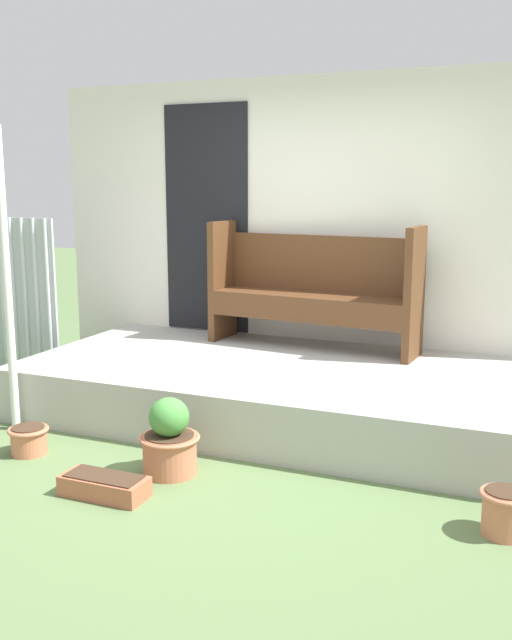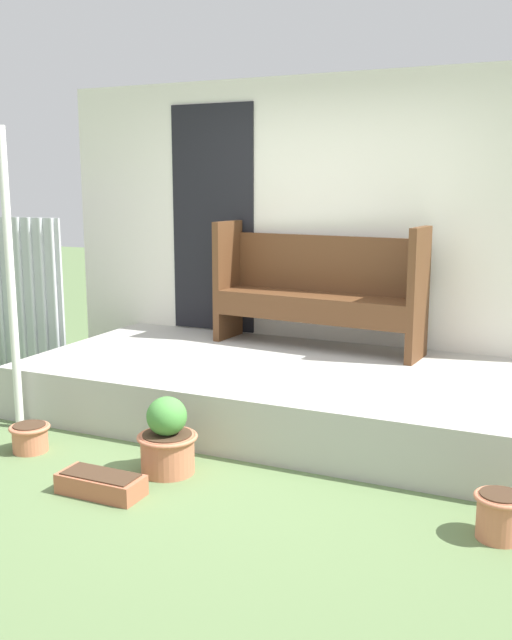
{
  "view_description": "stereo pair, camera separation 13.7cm",
  "coord_description": "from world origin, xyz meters",
  "px_view_note": "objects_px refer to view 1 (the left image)",
  "views": [
    {
      "loc": [
        1.86,
        -3.89,
        1.72
      ],
      "look_at": [
        0.1,
        0.33,
        0.85
      ],
      "focal_mm": 40.0,
      "sensor_mm": 36.0,
      "label": 1
    },
    {
      "loc": [
        1.98,
        -3.83,
        1.72
      ],
      "look_at": [
        0.1,
        0.33,
        0.85
      ],
      "focal_mm": 40.0,
      "sensor_mm": 36.0,
      "label": 2
    }
  ],
  "objects_px": {
    "bench": "(314,284)",
    "flower_pot_left": "(29,439)",
    "support_post": "(7,283)",
    "flower_pot_right": "(505,511)",
    "planter_box_rect": "(104,486)",
    "flower_pot_middle": "(170,441)"
  },
  "relations": [
    {
      "from": "flower_pot_left",
      "to": "bench",
      "type": "bearing_deg",
      "value": 57.72
    },
    {
      "from": "flower_pot_left",
      "to": "support_post",
      "type": "bearing_deg",
      "value": 139.7
    },
    {
      "from": "flower_pot_left",
      "to": "planter_box_rect",
      "type": "relative_size",
      "value": 0.53
    },
    {
      "from": "flower_pot_left",
      "to": "flower_pot_middle",
      "type": "bearing_deg",
      "value": 4.09
    },
    {
      "from": "flower_pot_middle",
      "to": "flower_pot_right",
      "type": "distance_m",
      "value": 1.92
    },
    {
      "from": "bench",
      "to": "flower_pot_left",
      "type": "bearing_deg",
      "value": -117.32
    },
    {
      "from": "flower_pot_right",
      "to": "planter_box_rect",
      "type": "relative_size",
      "value": 0.53
    },
    {
      "from": "support_post",
      "to": "flower_pot_right",
      "type": "distance_m",
      "value": 3.45
    },
    {
      "from": "flower_pot_left",
      "to": "flower_pot_middle",
      "type": "relative_size",
      "value": 0.56
    },
    {
      "from": "support_post",
      "to": "planter_box_rect",
      "type": "bearing_deg",
      "value": -29.42
    },
    {
      "from": "support_post",
      "to": "bench",
      "type": "bearing_deg",
      "value": 45.12
    },
    {
      "from": "flower_pot_left",
      "to": "flower_pot_right",
      "type": "height_order",
      "value": "flower_pot_right"
    },
    {
      "from": "support_post",
      "to": "flower_pot_middle",
      "type": "distance_m",
      "value": 1.65
    },
    {
      "from": "support_post",
      "to": "flower_pot_left",
      "type": "distance_m",
      "value": 1.08
    },
    {
      "from": "support_post",
      "to": "flower_pot_left",
      "type": "relative_size",
      "value": 7.97
    },
    {
      "from": "flower_pot_middle",
      "to": "flower_pot_right",
      "type": "relative_size",
      "value": 1.83
    },
    {
      "from": "bench",
      "to": "flower_pot_left",
      "type": "height_order",
      "value": "bench"
    },
    {
      "from": "bench",
      "to": "flower_pot_middle",
      "type": "bearing_deg",
      "value": -92.88
    },
    {
      "from": "support_post",
      "to": "bench",
      "type": "distance_m",
      "value": 2.36
    },
    {
      "from": "flower_pot_left",
      "to": "planter_box_rect",
      "type": "height_order",
      "value": "flower_pot_left"
    },
    {
      "from": "bench",
      "to": "planter_box_rect",
      "type": "xyz_separation_m",
      "value": [
        -0.45,
        -2.36,
        -0.86
      ]
    },
    {
      "from": "support_post",
      "to": "flower_pot_right",
      "type": "height_order",
      "value": "support_post"
    }
  ]
}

